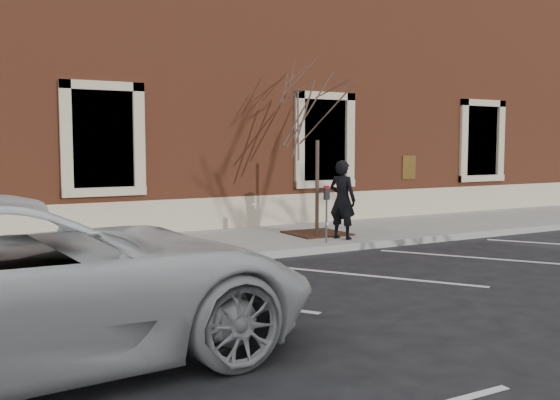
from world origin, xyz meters
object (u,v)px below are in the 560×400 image
man (342,200)px  parking_meter (327,203)px  sapling (317,114)px  white_truck (10,283)px

man → parking_meter: bearing=92.7°
parking_meter → sapling: size_ratio=0.31×
man → parking_meter: 0.72m
man → sapling: bearing=-19.3°
parking_meter → man: bearing=39.1°
sapling → parking_meter: bearing=-113.8°
sapling → man: bearing=-84.9°
parking_meter → white_truck: white_truck is taller
man → white_truck: 8.84m
parking_meter → white_truck: 8.13m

